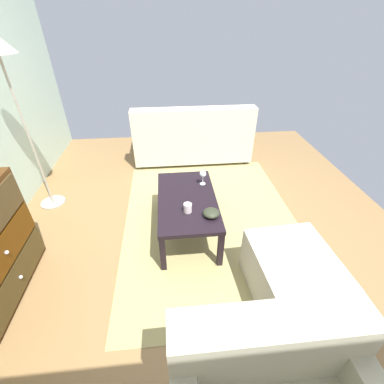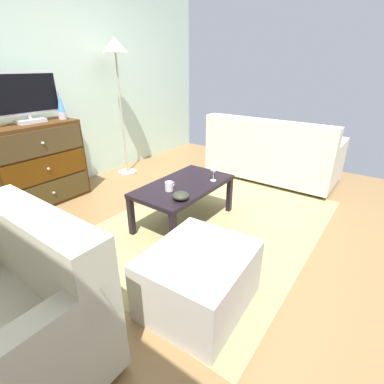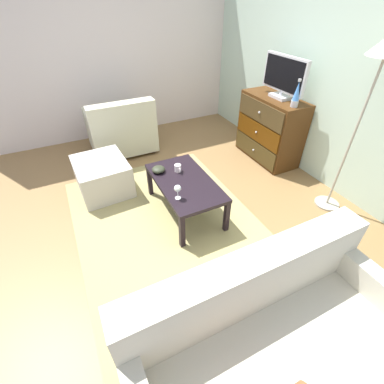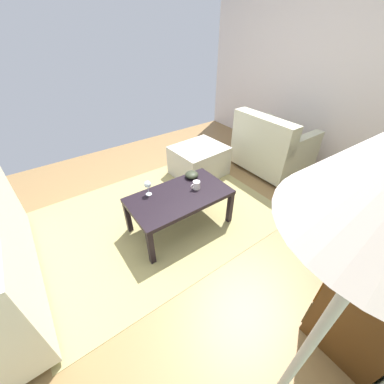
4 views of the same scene
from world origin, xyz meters
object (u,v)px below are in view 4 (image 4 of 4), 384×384
Objects in this scene: coffee_table at (180,199)px; wine_glass at (148,185)px; mug at (196,185)px; armchair at (271,148)px; standing_lamp at (368,262)px; ottoman at (199,161)px; bowl_decorative at (192,175)px.

coffee_table is 0.35m from wine_glass.
wine_glass reaches higher than coffee_table.
mug is 0.12× the size of armchair.
wine_glass is 0.09× the size of standing_lamp.
coffee_table is at bearing -3.00° from mug.
armchair is 0.52× the size of standing_lamp.
wine_glass is at bearing 2.06° from armchair.
standing_lamp is (0.65, 1.59, 1.18)m from coffee_table.
standing_lamp is (0.86, 1.58, 1.09)m from mug.
wine_glass reaches higher than ottoman.
wine_glass is 0.22× the size of ottoman.
bowl_decorative is 0.08× the size of standing_lamp.
mug reaches higher than coffee_table.
mug is 1.02m from ottoman.
armchair reaches higher than wine_glass.
mug is at bearing 9.88° from armchair.
coffee_table is 6.90× the size of bowl_decorative.
standing_lamp reaches higher than mug.
wine_glass is at bearing 0.52° from bowl_decorative.
standing_lamp is (0.41, 1.78, 1.02)m from wine_glass.
wine_glass reaches higher than mug.
wine_glass is at bearing 28.11° from ottoman.
mug is at bearing 51.13° from ottoman.
standing_lamp reaches higher than armchair.
mug is (-0.20, 0.01, 0.09)m from coffee_table.
standing_lamp reaches higher than wine_glass.
wine_glass is 1.38× the size of mug.
bowl_decorative is 2.30m from standing_lamp.
coffee_table is at bearing 42.64° from ottoman.
ottoman is (-0.82, -0.76, -0.16)m from coffee_table.
armchair is at bearing -171.59° from coffee_table.
bowl_decorative is (-0.09, -0.20, -0.01)m from mug.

